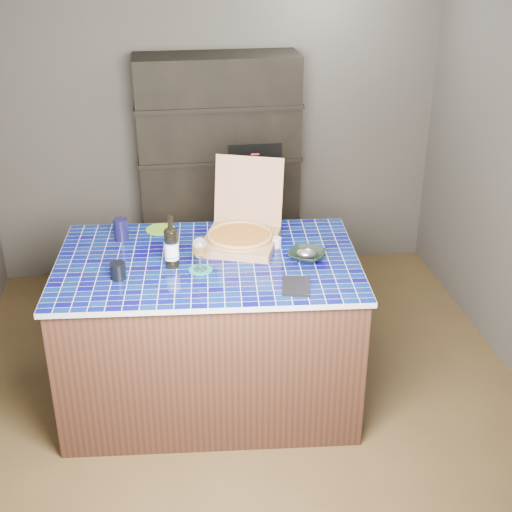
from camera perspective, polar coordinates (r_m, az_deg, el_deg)
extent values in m
plane|color=brown|center=(4.61, -0.84, -10.47)|extent=(3.50, 3.50, 0.00)
plane|color=#4A4640|center=(5.64, -3.26, 10.70)|extent=(3.50, 0.00, 3.50)
plane|color=#4A4640|center=(2.48, 4.30, -11.18)|extent=(3.50, 0.00, 3.50)
cube|color=black|center=(5.54, -2.96, 6.61)|extent=(1.20, 0.40, 1.80)
cube|color=black|center=(5.45, -0.32, 8.80)|extent=(0.40, 0.32, 0.12)
cube|color=#46261B|center=(4.30, -3.70, -6.14)|extent=(1.76, 1.18, 0.91)
cube|color=#080554|center=(4.07, -3.88, -0.52)|extent=(1.80, 1.22, 0.03)
cube|color=tan|center=(4.22, -1.29, 1.13)|extent=(0.54, 0.54, 0.05)
cube|color=tan|center=(4.36, -0.59, 5.25)|extent=(0.43, 0.23, 0.41)
cylinder|color=#B17F49|center=(4.20, -1.30, 1.50)|extent=(0.39, 0.39, 0.01)
cylinder|color=maroon|center=(4.20, -1.30, 1.65)|extent=(0.34, 0.34, 0.01)
torus|color=#B17F49|center=(4.20, -1.30, 1.71)|extent=(0.39, 0.39, 0.02)
cylinder|color=black|center=(3.96, -6.77, 0.55)|extent=(0.08, 0.08, 0.21)
ellipsoid|color=black|center=(3.92, -6.85, 1.96)|extent=(0.08, 0.08, 0.04)
cylinder|color=black|center=(3.90, -6.89, 2.65)|extent=(0.03, 0.03, 0.09)
cylinder|color=white|center=(3.97, -6.76, 0.42)|extent=(0.08, 0.08, 0.10)
cylinder|color=#407AD9|center=(3.98, -6.74, 0.03)|extent=(0.08, 0.08, 0.01)
cylinder|color=#407AD9|center=(3.94, -6.80, 1.09)|extent=(0.08, 0.08, 0.01)
cylinder|color=#167271|center=(3.95, -4.46, -1.10)|extent=(0.13, 0.13, 0.01)
cylinder|color=white|center=(3.95, -4.46, -1.03)|extent=(0.07, 0.07, 0.01)
cylinder|color=white|center=(3.93, -4.48, -0.46)|extent=(0.01, 0.01, 0.08)
ellipsoid|color=white|center=(3.89, -4.53, 0.70)|extent=(0.09, 0.09, 0.12)
cylinder|color=#BD7B1E|center=(3.89, -4.52, 0.56)|extent=(0.07, 0.07, 0.05)
cylinder|color=white|center=(3.88, -4.54, 0.99)|extent=(0.07, 0.07, 0.02)
cylinder|color=black|center=(3.90, -10.98, -1.18)|extent=(0.08, 0.08, 0.09)
cube|color=black|center=(3.77, 3.23, -2.42)|extent=(0.18, 0.23, 0.02)
imported|color=black|center=(4.06, 4.08, 0.06)|extent=(0.28, 0.28, 0.05)
ellipsoid|color=#A5A5B0|center=(4.05, 4.08, 0.25)|extent=(0.12, 0.10, 0.06)
cylinder|color=silver|center=(4.20, 1.60, 1.11)|extent=(0.07, 0.07, 0.06)
cylinder|color=black|center=(4.35, -10.75, 2.12)|extent=(0.08, 0.08, 0.13)
cylinder|color=#6EA423|center=(4.47, -7.65, 2.13)|extent=(0.18, 0.18, 0.01)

